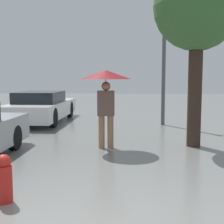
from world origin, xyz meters
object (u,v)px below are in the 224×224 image
(pedestrian, at_px, (106,84))
(fire_hydrant, at_px, (4,179))
(street_lamp, at_px, (164,60))
(parked_car_farthest, at_px, (41,107))
(tree, at_px, (197,9))

(pedestrian, relative_size, fire_hydrant, 2.80)
(street_lamp, bearing_deg, pedestrian, -114.14)
(parked_car_farthest, bearing_deg, tree, -38.45)
(parked_car_farthest, height_order, fire_hydrant, parked_car_farthest)
(tree, bearing_deg, pedestrian, -170.39)
(parked_car_farthest, distance_m, street_lamp, 4.96)
(pedestrian, bearing_deg, tree, 9.61)
(street_lamp, distance_m, fire_hydrant, 8.01)
(fire_hydrant, bearing_deg, parked_car_farthest, 102.95)
(parked_car_farthest, relative_size, street_lamp, 1.10)
(parked_car_farthest, distance_m, fire_hydrant, 7.96)
(parked_car_farthest, relative_size, tree, 1.03)
(parked_car_farthest, xyz_separation_m, street_lamp, (4.61, -0.54, 1.76))
(pedestrian, xyz_separation_m, street_lamp, (1.72, 3.84, 0.77))
(tree, xyz_separation_m, fire_hydrant, (-3.26, -3.75, -2.99))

